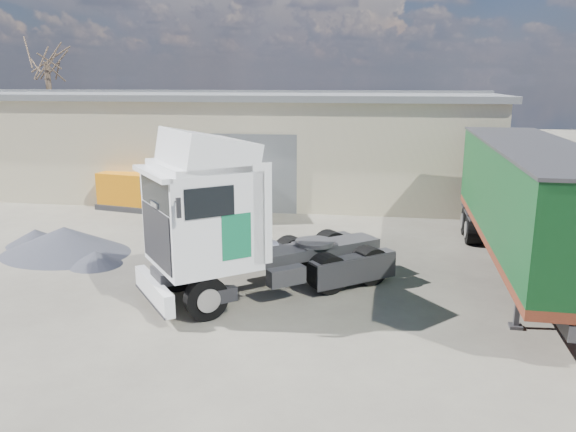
% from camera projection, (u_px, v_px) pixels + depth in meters
% --- Properties ---
extents(ground, '(120.00, 120.00, 0.00)m').
position_uv_depth(ground, '(246.00, 293.00, 16.14)').
color(ground, black).
rests_on(ground, ground).
extents(warehouse, '(30.60, 12.60, 5.42)m').
position_uv_depth(warehouse, '(208.00, 140.00, 31.80)').
color(warehouse, '#C4B897').
rests_on(warehouse, ground).
extents(bare_tree, '(4.00, 4.00, 9.60)m').
position_uv_depth(bare_tree, '(45.00, 49.00, 36.29)').
color(bare_tree, '#382B21').
rests_on(bare_tree, ground).
extents(tractor_unit, '(7.09, 6.42, 4.75)m').
position_uv_depth(tractor_unit, '(233.00, 227.00, 15.47)').
color(tractor_unit, black).
rests_on(tractor_unit, ground).
extents(box_trailer, '(2.96, 12.47, 4.13)m').
position_uv_depth(box_trailer, '(529.00, 197.00, 16.93)').
color(box_trailer, '#2D2D30').
rests_on(box_trailer, ground).
extents(panel_van, '(2.83, 4.53, 1.72)m').
position_uv_depth(panel_van, '(245.00, 194.00, 25.53)').
color(panel_van, black).
rests_on(panel_van, ground).
extents(orange_skip, '(3.05, 2.23, 1.73)m').
position_uv_depth(orange_skip, '(130.00, 193.00, 26.62)').
color(orange_skip, '#2D2D30').
rests_on(orange_skip, ground).
extents(gravel_heap, '(5.41, 4.86, 0.97)m').
position_uv_depth(gravel_heap, '(63.00, 241.00, 19.76)').
color(gravel_heap, black).
rests_on(gravel_heap, ground).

